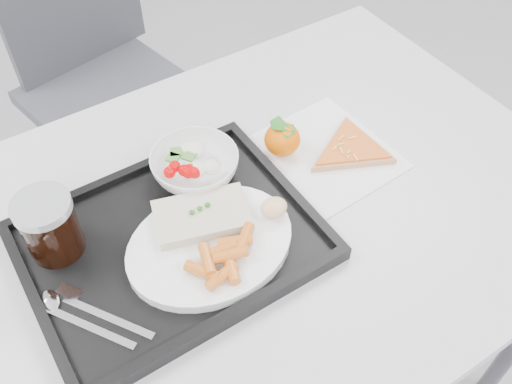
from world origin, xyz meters
TOP-DOWN VIEW (x-y plane):
  - table at (0.00, 0.30)m, footprint 1.20×0.80m
  - chair at (0.05, 1.15)m, footprint 0.50×0.50m
  - tray at (-0.12, 0.31)m, footprint 0.45×0.35m
  - dinner_plate at (-0.07, 0.26)m, footprint 0.27×0.27m
  - fish_fillet at (-0.06, 0.30)m, footprint 0.17×0.13m
  - bread_roll at (0.04, 0.25)m, footprint 0.05×0.05m
  - salad_bowl at (-0.02, 0.41)m, footprint 0.15×0.15m
  - cola_glass at (-0.27, 0.39)m, footprint 0.09×0.09m
  - cutlery at (-0.29, 0.26)m, footprint 0.13×0.16m
  - napkin at (0.20, 0.34)m, footprint 0.26×0.25m
  - tangerine at (0.15, 0.39)m, footprint 0.08×0.08m
  - pizza_slice at (0.26, 0.32)m, footprint 0.19×0.19m
  - carrot_pile at (-0.08, 0.21)m, footprint 0.13×0.08m
  - salad_contents at (-0.02, 0.41)m, footprint 0.09×0.09m

SIDE VIEW (x-z plane):
  - chair at x=0.05m, z-range 0.07..1.00m
  - table at x=0.00m, z-range 0.31..1.06m
  - napkin at x=0.20m, z-range 0.75..0.75m
  - tray at x=-0.12m, z-range 0.75..0.77m
  - pizza_slice at x=0.26m, z-range 0.75..0.77m
  - cutlery at x=-0.29m, z-range 0.76..0.77m
  - dinner_plate at x=-0.07m, z-range 0.77..0.78m
  - tangerine at x=0.15m, z-range 0.75..0.82m
  - salad_bowl at x=-0.02m, z-range 0.77..0.81m
  - fish_fillet at x=-0.06m, z-range 0.78..0.81m
  - carrot_pile at x=-0.08m, z-range 0.78..0.81m
  - bread_roll at x=0.04m, z-range 0.78..0.81m
  - salad_contents at x=-0.02m, z-range 0.79..0.81m
  - cola_glass at x=-0.27m, z-range 0.77..0.88m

